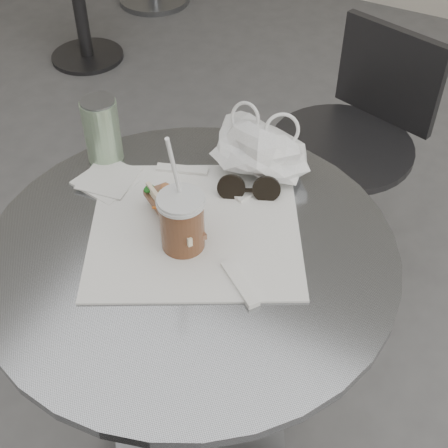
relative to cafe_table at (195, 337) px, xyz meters
The scene contains 9 objects.
cafe_table is the anchor object (origin of this frame).
chair_far 0.81m from the cafe_table, 86.64° to the left, with size 0.42×0.45×0.78m.
sandwich_paper 0.28m from the cafe_table, 110.93° to the left, with size 0.39×0.37×0.00m, color white.
banh_mi 0.32m from the cafe_table, 146.24° to the left, with size 0.22×0.18×0.07m.
iced_coffee 0.34m from the cafe_table, 167.22° to the right, with size 0.09×0.09×0.25m.
sunglasses 0.34m from the cafe_table, 79.93° to the left, with size 0.12×0.07×0.06m.
plastic_bag 0.42m from the cafe_table, 88.64° to the left, with size 0.20×0.15×0.10m, color white, non-canonical shape.
napkin_stack 0.38m from the cafe_table, 161.46° to the left, with size 0.13×0.13×0.01m.
drink_can 0.48m from the cafe_table, 154.26° to the left, with size 0.07×0.07×0.14m.
Camera 1 is at (0.44, -0.46, 1.55)m, focal length 50.00 mm.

